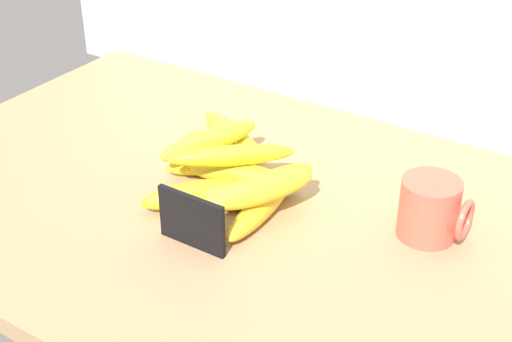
# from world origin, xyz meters

# --- Properties ---
(counter_top) EXTENTS (1.10, 0.76, 0.03)m
(counter_top) POSITION_xyz_m (0.00, 0.00, 0.01)
(counter_top) COLOR #A78159
(counter_top) RESTS_ON ground
(chalkboard_sign) EXTENTS (0.11, 0.02, 0.08)m
(chalkboard_sign) POSITION_xyz_m (0.05, -0.13, 0.07)
(chalkboard_sign) COLOR black
(chalkboard_sign) RESTS_ON counter_top
(coffee_mug) EXTENTS (0.10, 0.09, 0.09)m
(coffee_mug) POSITION_xyz_m (0.32, 0.08, 0.08)
(coffee_mug) COLOR #DD5846
(coffee_mug) RESTS_ON counter_top
(banana_0) EXTENTS (0.15, 0.04, 0.04)m
(banana_0) POSITION_xyz_m (-0.06, 0.11, 0.05)
(banana_0) COLOR gold
(banana_0) RESTS_ON counter_top
(banana_1) EXTENTS (0.14, 0.14, 0.03)m
(banana_1) POSITION_xyz_m (-0.04, 0.06, 0.05)
(banana_1) COLOR yellow
(banana_1) RESTS_ON counter_top
(banana_2) EXTENTS (0.21, 0.08, 0.04)m
(banana_2) POSITION_xyz_m (0.01, 0.04, 0.05)
(banana_2) COLOR yellow
(banana_2) RESTS_ON counter_top
(banana_3) EXTENTS (0.04, 0.17, 0.04)m
(banana_3) POSITION_xyz_m (0.02, -0.02, 0.05)
(banana_3) COLOR gold
(banana_3) RESTS_ON counter_top
(banana_4) EXTENTS (0.13, 0.15, 0.04)m
(banana_4) POSITION_xyz_m (-0.01, -0.04, 0.05)
(banana_4) COLOR gold
(banana_4) RESTS_ON counter_top
(banana_5) EXTENTS (0.19, 0.12, 0.04)m
(banana_5) POSITION_xyz_m (-0.07, 0.15, 0.05)
(banana_5) COLOR yellow
(banana_5) RESTS_ON counter_top
(banana_6) EXTENTS (0.05, 0.19, 0.04)m
(banana_6) POSITION_xyz_m (0.10, -0.01, 0.05)
(banana_6) COLOR yellow
(banana_6) RESTS_ON counter_top
(banana_7) EXTENTS (0.14, 0.17, 0.04)m
(banana_7) POSITION_xyz_m (0.06, 0.01, 0.05)
(banana_7) COLOR yellow
(banana_7) RESTS_ON counter_top
(banana_8) EXTENTS (0.09, 0.17, 0.04)m
(banana_8) POSITION_xyz_m (0.10, -0.01, 0.09)
(banana_8) COLOR yellow
(banana_8) RESTS_ON banana_6
(banana_9) EXTENTS (0.10, 0.19, 0.04)m
(banana_9) POSITION_xyz_m (-0.05, 0.06, 0.08)
(banana_9) COLOR yellow
(banana_9) RESTS_ON banana_1
(banana_10) EXTENTS (0.17, 0.16, 0.03)m
(banana_10) POSITION_xyz_m (0.01, 0.03, 0.09)
(banana_10) COLOR yellow
(banana_10) RESTS_ON banana_2
(banana_11) EXTENTS (0.12, 0.18, 0.04)m
(banana_11) POSITION_xyz_m (0.10, -0.02, 0.09)
(banana_11) COLOR yellow
(banana_11) RESTS_ON banana_6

